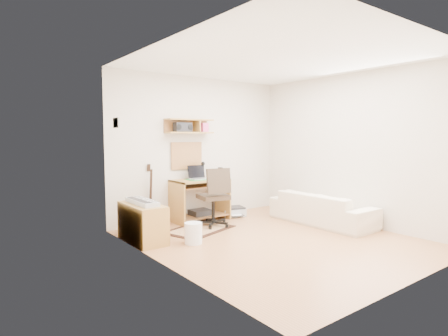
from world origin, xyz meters
TOP-DOWN VIEW (x-y plane):
  - floor at (0.00, 0.00)m, footprint 3.60×4.00m
  - ceiling at (0.00, 0.00)m, footprint 3.60×4.00m
  - back_wall at (0.00, 2.00)m, footprint 3.60×0.01m
  - left_wall at (-1.80, 0.00)m, footprint 0.01×4.00m
  - right_wall at (1.80, 0.00)m, footprint 0.01×4.00m
  - wall_shelf at (-0.30, 1.88)m, footprint 0.90×0.25m
  - cork_board at (-0.30, 1.98)m, footprint 0.64×0.03m
  - wall_photo at (-1.79, 1.50)m, footprint 0.02×0.20m
  - desk at (-0.18, 1.73)m, footprint 1.00×0.55m
  - laptop at (-0.21, 1.71)m, footprint 0.35×0.35m
  - speaker at (0.24, 1.68)m, footprint 0.09×0.09m
  - desk_lamp at (-0.00, 1.87)m, footprint 0.10×0.10m
  - pencil_cup at (0.13, 1.83)m, footprint 0.07×0.07m
  - boombox at (-0.44, 1.87)m, footprint 0.31×0.14m
  - rug at (-0.57, 1.18)m, footprint 1.27×1.03m
  - task_chair at (-0.24, 1.23)m, footprint 0.60×0.60m
  - cabinet at (-1.58, 1.12)m, footprint 0.40×0.90m
  - music_keyboard at (-1.58, 1.12)m, footprint 0.22×0.71m
  - guitar at (-1.06, 1.86)m, footprint 0.32×0.24m
  - waste_basket at (-1.05, 0.59)m, footprint 0.29×0.29m
  - printer at (0.53, 1.68)m, footprint 0.51×0.45m
  - sofa at (1.38, 0.25)m, footprint 0.54×1.85m

SIDE VIEW (x-z plane):
  - floor at x=0.00m, z-range -0.01..0.00m
  - rug at x=-0.57m, z-range 0.00..0.02m
  - printer at x=0.53m, z-range 0.00..0.17m
  - waste_basket at x=-1.05m, z-range 0.00..0.30m
  - cabinet at x=-1.58m, z-range 0.00..0.55m
  - sofa at x=1.38m, z-range 0.00..0.73m
  - desk at x=-0.18m, z-range 0.00..0.75m
  - task_chair at x=-0.24m, z-range 0.00..1.01m
  - guitar at x=-1.06m, z-range 0.00..1.06m
  - music_keyboard at x=-1.58m, z-range 0.55..0.61m
  - pencil_cup at x=0.13m, z-range 0.75..0.84m
  - speaker at x=0.24m, z-range 0.75..0.95m
  - laptop at x=-0.21m, z-range 0.75..1.00m
  - desk_lamp at x=0.00m, z-range 0.75..1.05m
  - cork_board at x=-0.30m, z-range 0.92..1.42m
  - back_wall at x=0.00m, z-range 0.00..2.60m
  - left_wall at x=-1.80m, z-range 0.00..2.60m
  - right_wall at x=1.80m, z-range 0.00..2.60m
  - boombox at x=-0.44m, z-range 1.60..1.76m
  - wall_shelf at x=-0.30m, z-range 1.57..1.83m
  - wall_photo at x=-1.79m, z-range 1.65..1.79m
  - ceiling at x=0.00m, z-range 2.60..2.61m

